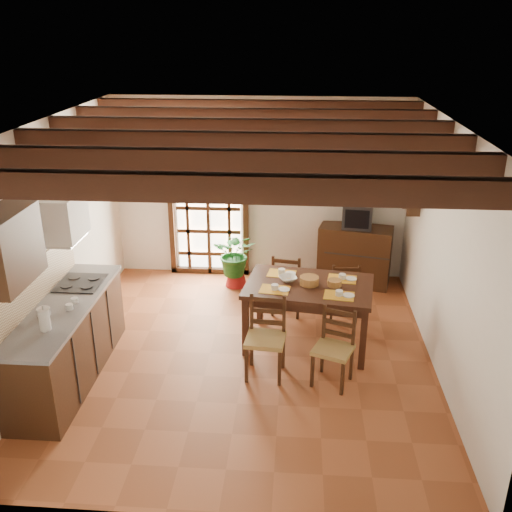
# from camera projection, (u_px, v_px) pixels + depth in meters

# --- Properties ---
(ground_plane) EXTENTS (5.00, 5.00, 0.00)m
(ground_plane) POSITION_uv_depth(u_px,v_px,m) (245.00, 355.00, 7.00)
(ground_plane) COLOR brown
(room_shell) EXTENTS (4.52, 5.02, 2.81)m
(room_shell) POSITION_uv_depth(u_px,v_px,m) (244.00, 214.00, 6.31)
(room_shell) COLOR silver
(room_shell) RESTS_ON ground_plane
(ceiling_beams) EXTENTS (4.50, 4.34, 0.20)m
(ceiling_beams) POSITION_uv_depth(u_px,v_px,m) (244.00, 134.00, 5.98)
(ceiling_beams) COLOR black
(ceiling_beams) RESTS_ON room_shell
(french_door) EXTENTS (1.26, 0.11, 2.32)m
(french_door) POSITION_uv_depth(u_px,v_px,m) (208.00, 203.00, 8.86)
(french_door) COLOR white
(french_door) RESTS_ON ground_plane
(kitchen_counter) EXTENTS (0.64, 2.25, 1.38)m
(kitchen_counter) POSITION_uv_depth(u_px,v_px,m) (67.00, 340.00, 6.40)
(kitchen_counter) COLOR #311C0F
(kitchen_counter) RESTS_ON ground_plane
(upper_cabinet) EXTENTS (0.35, 0.80, 0.70)m
(upper_cabinet) POSITION_uv_depth(u_px,v_px,m) (7.00, 249.00, 5.24)
(upper_cabinet) COLOR #311C0F
(upper_cabinet) RESTS_ON room_shell
(range_hood) EXTENTS (0.38, 0.60, 0.54)m
(range_hood) POSITION_uv_depth(u_px,v_px,m) (63.00, 218.00, 6.43)
(range_hood) COLOR white
(range_hood) RESTS_ON room_shell
(counter_items) EXTENTS (0.50, 1.43, 0.25)m
(counter_items) POSITION_uv_depth(u_px,v_px,m) (65.00, 298.00, 6.30)
(counter_items) COLOR black
(counter_items) RESTS_ON kitchen_counter
(dining_table) EXTENTS (1.65, 1.18, 0.83)m
(dining_table) POSITION_uv_depth(u_px,v_px,m) (309.00, 292.00, 6.97)
(dining_table) COLOR #341B11
(dining_table) RESTS_ON ground_plane
(chair_near_left) EXTENTS (0.47, 0.45, 0.95)m
(chair_near_left) POSITION_uv_depth(u_px,v_px,m) (265.00, 352.00, 6.50)
(chair_near_left) COLOR #9F7F43
(chair_near_left) RESTS_ON ground_plane
(chair_near_right) EXTENTS (0.52, 0.51, 0.88)m
(chair_near_right) POSITION_uv_depth(u_px,v_px,m) (333.00, 361.00, 6.36)
(chair_near_right) COLOR #9F7F43
(chair_near_right) RESTS_ON ground_plane
(chair_far_left) EXTENTS (0.48, 0.46, 0.90)m
(chair_far_left) POSITION_uv_depth(u_px,v_px,m) (288.00, 294.00, 7.92)
(chair_far_left) COLOR #9F7F43
(chair_far_left) RESTS_ON ground_plane
(chair_far_right) EXTENTS (0.41, 0.39, 0.85)m
(chair_far_right) POSITION_uv_depth(u_px,v_px,m) (343.00, 300.00, 7.78)
(chair_far_right) COLOR #9F7F43
(chair_far_right) RESTS_ON ground_plane
(table_setting) EXTENTS (1.11, 0.74, 0.10)m
(table_setting) POSITION_uv_depth(u_px,v_px,m) (309.00, 276.00, 6.89)
(table_setting) COLOR gold
(table_setting) RESTS_ON dining_table
(table_bowl) EXTENTS (0.28, 0.28, 0.05)m
(table_bowl) POSITION_uv_depth(u_px,v_px,m) (288.00, 279.00, 7.02)
(table_bowl) COLOR white
(table_bowl) RESTS_ON dining_table
(sideboard) EXTENTS (1.16, 0.71, 0.92)m
(sideboard) POSITION_uv_depth(u_px,v_px,m) (355.00, 255.00, 8.77)
(sideboard) COLOR #311C0F
(sideboard) RESTS_ON ground_plane
(crt_tv) EXTENTS (0.48, 0.45, 0.37)m
(crt_tv) POSITION_uv_depth(u_px,v_px,m) (357.00, 215.00, 8.52)
(crt_tv) COLOR black
(crt_tv) RESTS_ON sideboard
(fuse_box) EXTENTS (0.25, 0.03, 0.32)m
(fuse_box) POSITION_uv_depth(u_px,v_px,m) (360.00, 169.00, 8.52)
(fuse_box) COLOR white
(fuse_box) RESTS_ON room_shell
(plant_pot) EXTENTS (0.33, 0.33, 0.20)m
(plant_pot) POSITION_uv_depth(u_px,v_px,m) (236.00, 279.00, 8.80)
(plant_pot) COLOR maroon
(plant_pot) RESTS_ON ground_plane
(potted_plant) EXTENTS (1.73, 1.51, 1.84)m
(potted_plant) POSITION_uv_depth(u_px,v_px,m) (236.00, 251.00, 8.63)
(potted_plant) COLOR #144C19
(potted_plant) RESTS_ON ground_plane
(wall_shelf) EXTENTS (0.20, 0.42, 0.20)m
(wall_shelf) POSITION_uv_depth(u_px,v_px,m) (412.00, 202.00, 7.75)
(wall_shelf) COLOR #311C0F
(wall_shelf) RESTS_ON room_shell
(shelf_vase) EXTENTS (0.15, 0.15, 0.15)m
(shelf_vase) POSITION_uv_depth(u_px,v_px,m) (413.00, 193.00, 7.70)
(shelf_vase) COLOR #B2BFB2
(shelf_vase) RESTS_ON wall_shelf
(shelf_flowers) EXTENTS (0.14, 0.14, 0.36)m
(shelf_flowers) POSITION_uv_depth(u_px,v_px,m) (414.00, 178.00, 7.62)
(shelf_flowers) COLOR gold
(shelf_flowers) RESTS_ON shelf_vase
(framed_picture) EXTENTS (0.03, 0.32, 0.32)m
(framed_picture) POSITION_uv_depth(u_px,v_px,m) (422.00, 164.00, 7.54)
(framed_picture) COLOR brown
(framed_picture) RESTS_ON room_shell
(pendant_lamp) EXTENTS (0.36, 0.36, 0.84)m
(pendant_lamp) POSITION_uv_depth(u_px,v_px,m) (313.00, 182.00, 6.55)
(pendant_lamp) COLOR black
(pendant_lamp) RESTS_ON room_shell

